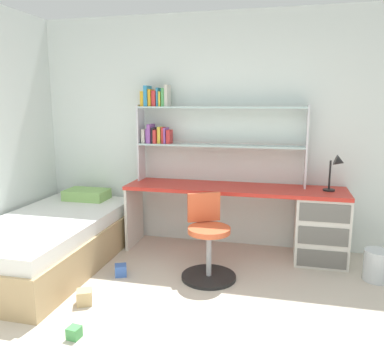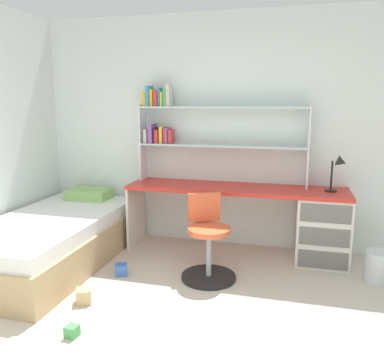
# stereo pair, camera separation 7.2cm
# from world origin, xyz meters

# --- Properties ---
(room_shell) EXTENTS (5.50, 6.37, 2.63)m
(room_shell) POSITION_xyz_m (-1.22, 1.26, 1.32)
(room_shell) COLOR silver
(room_shell) RESTS_ON ground_plane
(desk) EXTENTS (2.37, 0.56, 0.75)m
(desk) POSITION_xyz_m (0.76, 2.38, 0.43)
(desk) COLOR red
(desk) RESTS_ON ground_plane
(bookshelf_hutch) EXTENTS (1.88, 0.22, 1.09)m
(bookshelf_hutch) POSITION_xyz_m (-0.37, 2.55, 1.39)
(bookshelf_hutch) COLOR silver
(bookshelf_hutch) RESTS_ON desk
(desk_lamp) EXTENTS (0.20, 0.17, 0.38)m
(desk_lamp) POSITION_xyz_m (1.15, 2.38, 1.00)
(desk_lamp) COLOR black
(desk_lamp) RESTS_ON desk
(swivel_chair) EXTENTS (0.52, 0.52, 0.79)m
(swivel_chair) POSITION_xyz_m (-0.04, 1.70, 0.31)
(swivel_chair) COLOR black
(swivel_chair) RESTS_ON ground_plane
(bed_platform) EXTENTS (1.11, 2.08, 0.62)m
(bed_platform) POSITION_xyz_m (-1.68, 1.64, 0.25)
(bed_platform) COLOR tan
(bed_platform) RESTS_ON ground_plane
(waste_bin) EXTENTS (0.25, 0.25, 0.29)m
(waste_bin) POSITION_xyz_m (1.52, 2.01, 0.15)
(waste_bin) COLOR silver
(waste_bin) RESTS_ON ground_plane
(toy_block_blue_0) EXTENTS (0.14, 0.14, 0.11)m
(toy_block_blue_0) POSITION_xyz_m (-0.86, 1.53, 0.05)
(toy_block_blue_0) COLOR #3860B7
(toy_block_blue_0) RESTS_ON ground_plane
(toy_block_green_1) EXTENTS (0.09, 0.09, 0.09)m
(toy_block_green_1) POSITION_xyz_m (-0.77, 0.51, 0.04)
(toy_block_green_1) COLOR #479E51
(toy_block_green_1) RESTS_ON ground_plane
(toy_block_natural_2) EXTENTS (0.16, 0.16, 0.12)m
(toy_block_natural_2) POSITION_xyz_m (-0.93, 0.96, 0.06)
(toy_block_natural_2) COLOR tan
(toy_block_natural_2) RESTS_ON ground_plane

